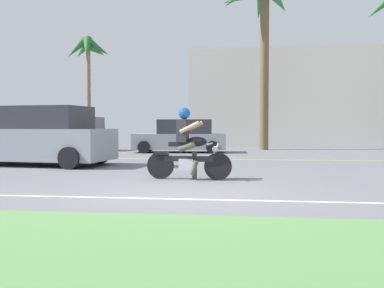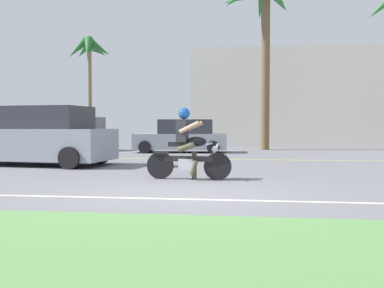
{
  "view_description": "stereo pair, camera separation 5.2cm",
  "coord_description": "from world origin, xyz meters",
  "px_view_note": "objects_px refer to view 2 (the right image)",
  "views": [
    {
      "loc": [
        1.25,
        -8.13,
        1.24
      ],
      "look_at": [
        -0.3,
        4.0,
        0.74
      ],
      "focal_mm": 42.74,
      "sensor_mm": 36.0,
      "label": 1
    },
    {
      "loc": [
        1.3,
        -8.12,
        1.24
      ],
      "look_at": [
        -0.3,
        4.0,
        0.74
      ],
      "focal_mm": 42.74,
      "sensor_mm": 36.0,
      "label": 2
    }
  ],
  "objects_px": {
    "parked_car_1": "(182,137)",
    "palm_tree_1": "(266,0)",
    "parked_car_0": "(77,135)",
    "suv_nearby": "(36,137)",
    "motorcyclist": "(188,149)",
    "palm_tree_0": "(89,55)"
  },
  "relations": [
    {
      "from": "motorcyclist",
      "to": "palm_tree_0",
      "type": "bearing_deg",
      "value": 118.04
    },
    {
      "from": "motorcyclist",
      "to": "suv_nearby",
      "type": "xyz_separation_m",
      "value": [
        -5.25,
        3.17,
        0.2
      ]
    },
    {
      "from": "suv_nearby",
      "to": "palm_tree_0",
      "type": "xyz_separation_m",
      "value": [
        -2.2,
        10.82,
        4.2
      ]
    },
    {
      "from": "palm_tree_1",
      "to": "parked_car_0",
      "type": "bearing_deg",
      "value": -168.23
    },
    {
      "from": "suv_nearby",
      "to": "palm_tree_1",
      "type": "relative_size",
      "value": 0.54
    },
    {
      "from": "parked_car_1",
      "to": "palm_tree_1",
      "type": "distance_m",
      "value": 8.45
    },
    {
      "from": "parked_car_0",
      "to": "parked_car_1",
      "type": "height_order",
      "value": "parked_car_0"
    },
    {
      "from": "palm_tree_0",
      "to": "palm_tree_1",
      "type": "bearing_deg",
      "value": -3.44
    },
    {
      "from": "parked_car_1",
      "to": "palm_tree_0",
      "type": "bearing_deg",
      "value": 148.43
    },
    {
      "from": "motorcyclist",
      "to": "palm_tree_1",
      "type": "bearing_deg",
      "value": 81.08
    },
    {
      "from": "suv_nearby",
      "to": "motorcyclist",
      "type": "bearing_deg",
      "value": -31.11
    },
    {
      "from": "palm_tree_0",
      "to": "palm_tree_1",
      "type": "relative_size",
      "value": 0.67
    },
    {
      "from": "suv_nearby",
      "to": "palm_tree_1",
      "type": "bearing_deg",
      "value": 54.33
    },
    {
      "from": "motorcyclist",
      "to": "palm_tree_0",
      "type": "xyz_separation_m",
      "value": [
        -7.45,
        13.99,
        4.4
      ]
    },
    {
      "from": "suv_nearby",
      "to": "parked_car_1",
      "type": "xyz_separation_m",
      "value": [
        3.5,
        7.32,
        -0.19
      ]
    },
    {
      "from": "motorcyclist",
      "to": "suv_nearby",
      "type": "height_order",
      "value": "suv_nearby"
    },
    {
      "from": "palm_tree_0",
      "to": "palm_tree_1",
      "type": "distance_m",
      "value": 9.91
    },
    {
      "from": "motorcyclist",
      "to": "palm_tree_0",
      "type": "distance_m",
      "value": 16.45
    },
    {
      "from": "suv_nearby",
      "to": "palm_tree_0",
      "type": "distance_m",
      "value": 11.82
    },
    {
      "from": "palm_tree_0",
      "to": "suv_nearby",
      "type": "bearing_deg",
      "value": -78.5
    },
    {
      "from": "parked_car_0",
      "to": "palm_tree_0",
      "type": "relative_size",
      "value": 0.62
    },
    {
      "from": "parked_car_1",
      "to": "palm_tree_0",
      "type": "xyz_separation_m",
      "value": [
        -5.7,
        3.5,
        4.39
      ]
    }
  ]
}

